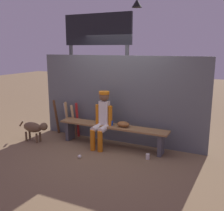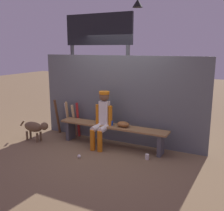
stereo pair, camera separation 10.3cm
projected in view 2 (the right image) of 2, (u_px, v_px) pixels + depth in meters
name	position (u px, v px, depth m)	size (l,w,h in m)	color
ground_plane	(112.00, 146.00, 5.95)	(30.00, 30.00, 0.00)	brown
chainlink_fence	(119.00, 100.00, 6.06)	(4.02, 0.03, 2.01)	#595E63
dugout_bench	(112.00, 130.00, 5.87)	(2.54, 0.36, 0.50)	olive
player_seated	(102.00, 117.00, 5.79)	(0.41, 0.55, 1.25)	silver
baseball_glove	(123.00, 124.00, 5.71)	(0.28, 0.20, 0.12)	brown
bat_aluminum_red	(78.00, 120.00, 6.52)	(0.06, 0.06, 0.87)	#B22323
bat_wood_natural	(74.00, 120.00, 6.57)	(0.06, 0.06, 0.82)	tan
bat_wood_tan	(68.00, 119.00, 6.62)	(0.06, 0.06, 0.87)	tan
bat_aluminum_silver	(68.00, 118.00, 6.72)	(0.06, 0.06, 0.84)	#B7B7BC
bat_wood_dark	(57.00, 116.00, 6.78)	(0.06, 0.06, 0.90)	brown
baseball	(79.00, 156.00, 5.31)	(0.07, 0.07, 0.07)	white
cup_on_ground	(147.00, 157.00, 5.24)	(0.08, 0.08, 0.11)	silver
cup_on_bench	(111.00, 123.00, 5.83)	(0.08, 0.08, 0.11)	#1E47AD
scoreboard	(101.00, 44.00, 6.79)	(2.17, 0.27, 3.27)	#3F3F42
dog	(35.00, 127.00, 6.24)	(0.84, 0.20, 0.49)	brown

